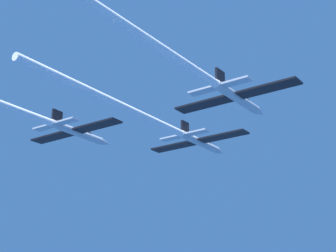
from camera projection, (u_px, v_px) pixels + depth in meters
jet_lead at (158, 123)px, 72.71m from camera, size 16.03×41.60×2.66m
jet_left_wing at (15, 109)px, 68.50m from camera, size 16.03×43.09×2.66m
jet_right_wing at (188, 66)px, 56.23m from camera, size 16.03×41.92×2.66m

